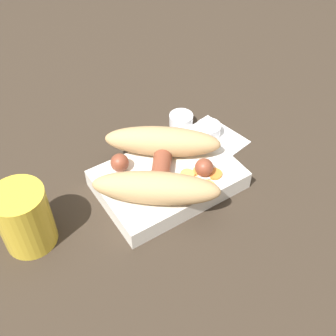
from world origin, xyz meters
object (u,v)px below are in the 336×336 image
at_px(bread_roll, 159,163).
at_px(drink_glass, 25,218).
at_px(food_tray, 168,179).
at_px(condiment_cup_near, 208,130).
at_px(sausage, 162,165).
at_px(condiment_cup_far, 181,121).

xyz_separation_m(bread_roll, drink_glass, (0.21, -0.02, -0.01)).
distance_m(food_tray, condiment_cup_near, 0.15).
xyz_separation_m(bread_roll, sausage, (-0.01, -0.00, -0.01)).
height_order(bread_roll, condiment_cup_far, bread_roll).
bearing_deg(drink_glass, food_tray, 174.75).
bearing_deg(bread_roll, food_tray, 162.68).
bearing_deg(bread_roll, condiment_cup_far, -136.41).
bearing_deg(sausage, condiment_cup_near, -156.92).
bearing_deg(bread_roll, drink_glass, -4.47).
relative_size(food_tray, condiment_cup_far, 4.92).
distance_m(condiment_cup_far, drink_glass, 0.35).
bearing_deg(sausage, condiment_cup_far, -135.74).
xyz_separation_m(condiment_cup_near, drink_glass, (0.36, 0.05, 0.04)).
bearing_deg(condiment_cup_near, drink_glass, 7.35).
xyz_separation_m(food_tray, bread_roll, (0.01, -0.00, 0.04)).
height_order(sausage, condiment_cup_far, sausage).
height_order(bread_roll, sausage, bread_roll).
bearing_deg(sausage, food_tray, 136.73).
xyz_separation_m(food_tray, sausage, (0.01, -0.01, 0.03)).
bearing_deg(condiment_cup_far, bread_roll, 43.59).
relative_size(food_tray, sausage, 1.64).
distance_m(food_tray, condiment_cup_far, 0.16).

